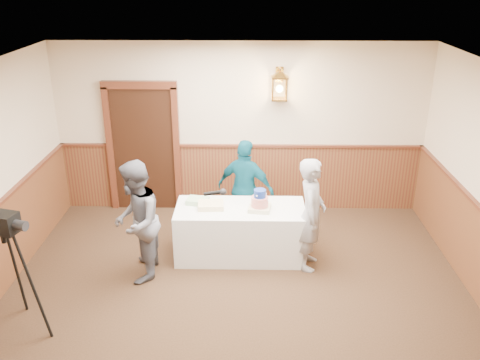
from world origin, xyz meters
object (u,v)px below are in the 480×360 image
(baker, at_px, (311,214))
(assistant_p, at_px, (246,189))
(tiered_cake, at_px, (260,202))
(sheet_cake_green, at_px, (198,201))
(tv_camera_rig, at_px, (12,281))
(display_table, at_px, (240,231))
(sheet_cake_yellow, at_px, (211,205))
(interviewer, at_px, (136,222))

(baker, relative_size, assistant_p, 1.04)
(tiered_cake, distance_m, baker, 0.72)
(sheet_cake_green, bearing_deg, tiered_cake, -12.87)
(assistant_p, distance_m, tv_camera_rig, 3.44)
(sheet_cake_green, bearing_deg, assistant_p, 35.61)
(tiered_cake, bearing_deg, baker, -16.55)
(display_table, relative_size, sheet_cake_yellow, 5.11)
(tiered_cake, bearing_deg, assistant_p, 106.13)
(tiered_cake, bearing_deg, sheet_cake_green, 167.13)
(display_table, bearing_deg, tv_camera_rig, -145.28)
(assistant_p, bearing_deg, sheet_cake_yellow, 75.18)
(tiered_cake, height_order, interviewer, interviewer)
(interviewer, distance_m, baker, 2.30)
(sheet_cake_yellow, distance_m, baker, 1.38)
(display_table, relative_size, sheet_cake_green, 6.22)
(display_table, distance_m, sheet_cake_green, 0.74)
(baker, bearing_deg, tv_camera_rig, 122.50)
(sheet_cake_yellow, bearing_deg, tv_camera_rig, -140.40)
(assistant_p, bearing_deg, tv_camera_rig, 65.01)
(sheet_cake_yellow, distance_m, sheet_cake_green, 0.25)
(baker, xyz_separation_m, assistant_p, (-0.88, 0.89, -0.03))
(display_table, bearing_deg, assistant_p, 83.64)
(display_table, distance_m, sheet_cake_yellow, 0.58)
(sheet_cake_green, relative_size, interviewer, 0.18)
(tiered_cake, xyz_separation_m, tv_camera_rig, (-2.73, -1.64, -0.20))
(sheet_cake_yellow, bearing_deg, interviewer, -148.06)
(display_table, relative_size, interviewer, 1.10)
(sheet_cake_green, relative_size, baker, 0.18)
(baker, distance_m, tv_camera_rig, 3.71)
(tiered_cake, height_order, assistant_p, assistant_p)
(interviewer, bearing_deg, baker, 95.63)
(sheet_cake_green, height_order, baker, baker)
(baker, xyz_separation_m, tv_camera_rig, (-3.41, -1.44, -0.12))
(tiered_cake, relative_size, baker, 0.21)
(sheet_cake_yellow, distance_m, interviewer, 1.08)
(display_table, bearing_deg, sheet_cake_green, 167.27)
(interviewer, distance_m, tv_camera_rig, 1.61)
(display_table, height_order, tv_camera_rig, tv_camera_rig)
(tiered_cake, relative_size, assistant_p, 0.22)
(tiered_cake, distance_m, tv_camera_rig, 3.19)
(tiered_cake, bearing_deg, interviewer, -162.04)
(tiered_cake, relative_size, sheet_cake_green, 1.14)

